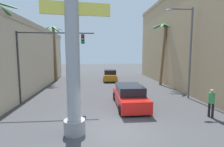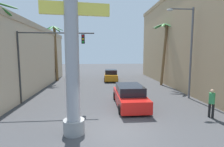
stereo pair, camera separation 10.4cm
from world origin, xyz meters
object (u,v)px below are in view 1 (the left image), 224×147
at_px(street_lamp, 187,45).
at_px(palm_tree_far_left, 54,47).
at_px(traffic_light_mast, 43,52).
at_px(pedestrian_by_sign, 211,101).
at_px(car_lead, 129,96).
at_px(palm_tree_mid_right, 163,45).
at_px(car_far, 110,75).
at_px(neon_sign_pole, 72,9).

relative_size(street_lamp, palm_tree_far_left, 0.99).
height_order(traffic_light_mast, pedestrian_by_sign, traffic_light_mast).
distance_m(street_lamp, car_lead, 6.73).
distance_m(car_lead, pedestrian_by_sign, 5.30).
bearing_deg(palm_tree_mid_right, car_lead, -124.60).
bearing_deg(palm_tree_far_left, street_lamp, -39.56).
distance_m(traffic_light_mast, car_lead, 7.34).
bearing_deg(car_far, car_lead, -87.89).
distance_m(car_lead, car_far, 12.33).
bearing_deg(palm_tree_mid_right, pedestrian_by_sign, -96.19).
xyz_separation_m(neon_sign_pole, pedestrian_by_sign, (8.00, 1.48, -4.84)).
bearing_deg(pedestrian_by_sign, car_lead, 148.16).
bearing_deg(car_lead, street_lamp, 18.70).
bearing_deg(street_lamp, car_lead, -161.30).
height_order(traffic_light_mast, palm_tree_far_left, palm_tree_far_left).
xyz_separation_m(street_lamp, palm_tree_far_left, (-13.53, 11.18, 0.26)).
height_order(palm_tree_far_left, pedestrian_by_sign, palm_tree_far_left).
height_order(neon_sign_pole, traffic_light_mast, neon_sign_pole).
xyz_separation_m(car_far, palm_tree_mid_right, (6.15, -4.07, 4.16)).
height_order(neon_sign_pole, palm_tree_mid_right, neon_sign_pole).
height_order(street_lamp, traffic_light_mast, street_lamp).
xyz_separation_m(car_lead, pedestrian_by_sign, (4.50, -2.79, 0.28)).
relative_size(street_lamp, traffic_light_mast, 1.32).
relative_size(street_lamp, palm_tree_mid_right, 1.02).
bearing_deg(palm_tree_mid_right, car_far, 146.46).
xyz_separation_m(car_lead, palm_tree_mid_right, (5.69, 8.25, 4.16)).
bearing_deg(pedestrian_by_sign, traffic_light_mast, 159.41).
relative_size(car_far, palm_tree_far_left, 0.58).
height_order(car_far, palm_tree_far_left, palm_tree_far_left).
bearing_deg(car_far, neon_sign_pole, -100.41).
relative_size(neon_sign_pole, palm_tree_mid_right, 1.54).
bearing_deg(neon_sign_pole, palm_tree_far_left, 105.56).
distance_m(neon_sign_pole, palm_tree_far_left, 17.91).
distance_m(traffic_light_mast, pedestrian_by_sign, 12.06).
bearing_deg(car_lead, palm_tree_mid_right, 55.40).
xyz_separation_m(car_lead, car_far, (-0.45, 12.33, -0.00)).
bearing_deg(car_far, traffic_light_mast, -118.57).
relative_size(palm_tree_far_left, pedestrian_by_sign, 4.41).
xyz_separation_m(neon_sign_pole, traffic_light_mast, (-2.94, 5.59, -1.88)).
relative_size(neon_sign_pole, car_far, 2.59).
bearing_deg(palm_tree_far_left, traffic_light_mast, -80.96).
distance_m(traffic_light_mast, palm_tree_mid_right, 14.01).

